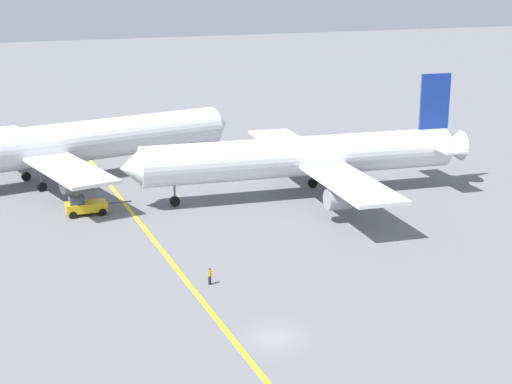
{
  "coord_description": "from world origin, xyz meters",
  "views": [
    {
      "loc": [
        -24.32,
        -53.71,
        29.23
      ],
      "look_at": [
        10.37,
        28.43,
        4.0
      ],
      "focal_mm": 54.74,
      "sensor_mm": 36.0,
      "label": 1
    }
  ],
  "objects_px": {
    "pushback_tug": "(85,206)",
    "ground_crew_marshaller_foreground": "(210,276)",
    "airliner_being_pushed": "(304,157)",
    "airliner_at_gate_left": "(53,145)"
  },
  "relations": [
    {
      "from": "airliner_being_pushed",
      "to": "airliner_at_gate_left",
      "type": "bearing_deg",
      "value": 146.55
    },
    {
      "from": "airliner_being_pushed",
      "to": "ground_crew_marshaller_foreground",
      "type": "bearing_deg",
      "value": -132.06
    },
    {
      "from": "pushback_tug",
      "to": "ground_crew_marshaller_foreground",
      "type": "xyz_separation_m",
      "value": [
        6.72,
        -27.46,
        -0.23
      ]
    },
    {
      "from": "airliner_at_gate_left",
      "to": "ground_crew_marshaller_foreground",
      "type": "bearing_deg",
      "value": -80.17
    },
    {
      "from": "airliner_at_gate_left",
      "to": "airliner_being_pushed",
      "type": "distance_m",
      "value": 35.83
    },
    {
      "from": "airliner_at_gate_left",
      "to": "airliner_being_pushed",
      "type": "xyz_separation_m",
      "value": [
        29.9,
        -19.75,
        -0.16
      ]
    },
    {
      "from": "pushback_tug",
      "to": "ground_crew_marshaller_foreground",
      "type": "bearing_deg",
      "value": -76.24
    },
    {
      "from": "airliner_being_pushed",
      "to": "ground_crew_marshaller_foreground",
      "type": "height_order",
      "value": "airliner_being_pushed"
    },
    {
      "from": "airliner_being_pushed",
      "to": "pushback_tug",
      "type": "xyz_separation_m",
      "value": [
        -28.93,
        2.85,
        -4.19
      ]
    },
    {
      "from": "pushback_tug",
      "to": "ground_crew_marshaller_foreground",
      "type": "height_order",
      "value": "pushback_tug"
    }
  ]
}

